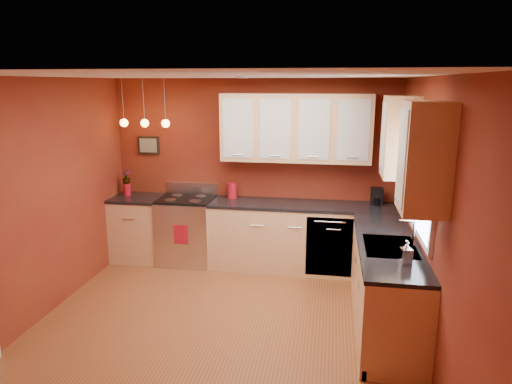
% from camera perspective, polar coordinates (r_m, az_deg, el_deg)
% --- Properties ---
extents(floor, '(4.20, 4.20, 0.00)m').
position_cam_1_polar(floor, '(5.01, -4.54, -16.95)').
color(floor, brown).
rests_on(floor, ground).
extents(ceiling, '(4.00, 4.20, 0.02)m').
position_cam_1_polar(ceiling, '(4.32, -5.20, 14.28)').
color(ceiling, white).
rests_on(ceiling, wall_back).
extents(wall_back, '(4.00, 0.02, 2.60)m').
position_cam_1_polar(wall_back, '(6.50, -0.30, 2.52)').
color(wall_back, maroon).
rests_on(wall_back, floor).
extents(wall_front, '(4.00, 0.02, 2.60)m').
position_cam_1_polar(wall_front, '(2.66, -16.42, -14.85)').
color(wall_front, maroon).
rests_on(wall_front, floor).
extents(wall_left, '(0.02, 4.20, 2.60)m').
position_cam_1_polar(wall_left, '(5.34, -26.12, -1.29)').
color(wall_left, maroon).
rests_on(wall_left, floor).
extents(wall_right, '(0.02, 4.20, 2.60)m').
position_cam_1_polar(wall_right, '(4.46, 20.97, -3.52)').
color(wall_right, maroon).
rests_on(wall_right, floor).
extents(base_cabinets_back_left, '(0.70, 0.60, 0.90)m').
position_cam_1_polar(base_cabinets_back_left, '(6.90, -14.40, -4.54)').
color(base_cabinets_back_left, '#DFAD77').
rests_on(base_cabinets_back_left, floor).
extents(base_cabinets_back_right, '(2.54, 0.60, 0.90)m').
position_cam_1_polar(base_cabinets_back_right, '(6.35, 5.78, -5.76)').
color(base_cabinets_back_right, '#DFAD77').
rests_on(base_cabinets_back_right, floor).
extents(base_cabinets_right, '(0.60, 2.10, 0.90)m').
position_cam_1_polar(base_cabinets_right, '(5.12, 15.83, -11.09)').
color(base_cabinets_right, '#DFAD77').
rests_on(base_cabinets_right, floor).
extents(counter_back_left, '(0.70, 0.62, 0.04)m').
position_cam_1_polar(counter_back_left, '(6.78, -14.63, -0.75)').
color(counter_back_left, black).
rests_on(counter_back_left, base_cabinets_back_left).
extents(counter_back_right, '(2.54, 0.62, 0.04)m').
position_cam_1_polar(counter_back_right, '(6.21, 5.89, -1.66)').
color(counter_back_right, black).
rests_on(counter_back_right, base_cabinets_back_right).
extents(counter_right, '(0.62, 2.10, 0.04)m').
position_cam_1_polar(counter_right, '(4.95, 16.18, -6.13)').
color(counter_right, black).
rests_on(counter_right, base_cabinets_right).
extents(gas_range, '(0.76, 0.64, 1.11)m').
position_cam_1_polar(gas_range, '(6.64, -8.61, -4.70)').
color(gas_range, silver).
rests_on(gas_range, floor).
extents(dishwasher_front, '(0.60, 0.02, 0.80)m').
position_cam_1_polar(dishwasher_front, '(6.07, 9.11, -6.80)').
color(dishwasher_front, silver).
rests_on(dishwasher_front, base_cabinets_back_right).
extents(sink, '(0.50, 0.70, 0.33)m').
position_cam_1_polar(sink, '(4.81, 16.40, -6.78)').
color(sink, gray).
rests_on(sink, counter_right).
extents(window, '(0.06, 1.02, 1.22)m').
position_cam_1_polar(window, '(4.65, 20.36, 2.14)').
color(window, white).
rests_on(window, wall_right).
extents(upper_cabinets_back, '(2.00, 0.35, 0.90)m').
position_cam_1_polar(upper_cabinets_back, '(6.16, 4.98, 7.98)').
color(upper_cabinets_back, '#DFAD77').
rests_on(upper_cabinets_back, wall_back).
extents(upper_cabinets_right, '(0.35, 1.95, 0.90)m').
position_cam_1_polar(upper_cabinets_right, '(4.61, 18.74, 5.47)').
color(upper_cabinets_right, '#DFAD77').
rests_on(upper_cabinets_right, wall_right).
extents(wall_picture, '(0.32, 0.03, 0.26)m').
position_cam_1_polar(wall_picture, '(6.85, -13.28, 5.71)').
color(wall_picture, black).
rests_on(wall_picture, wall_back).
extents(pendant_lights, '(0.71, 0.11, 0.66)m').
position_cam_1_polar(pendant_lights, '(6.48, -13.74, 8.44)').
color(pendant_lights, gray).
rests_on(pendant_lights, ceiling).
extents(red_canister, '(0.15, 0.15, 0.22)m').
position_cam_1_polar(red_canister, '(6.46, -3.02, 0.19)').
color(red_canister, '#A51120').
rests_on(red_canister, counter_back_right).
extents(red_vase, '(0.11, 0.11, 0.17)m').
position_cam_1_polar(red_vase, '(6.90, -15.83, 0.35)').
color(red_vase, '#A51120').
rests_on(red_vase, counter_back_left).
extents(flowers, '(0.14, 0.14, 0.21)m').
position_cam_1_polar(flowers, '(6.87, -15.93, 1.75)').
color(flowers, '#A51120').
rests_on(flowers, red_vase).
extents(coffee_maker, '(0.16, 0.16, 0.23)m').
position_cam_1_polar(coffee_maker, '(6.32, 14.87, -0.60)').
color(coffee_maker, black).
rests_on(coffee_maker, counter_back_right).
extents(soap_pump, '(0.11, 0.11, 0.22)m').
position_cam_1_polar(soap_pump, '(4.36, 18.26, -7.18)').
color(soap_pump, white).
rests_on(soap_pump, counter_right).
extents(dish_towel, '(0.20, 0.01, 0.27)m').
position_cam_1_polar(dish_towel, '(6.32, -9.39, -5.29)').
color(dish_towel, '#A51120').
rests_on(dish_towel, gas_range).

